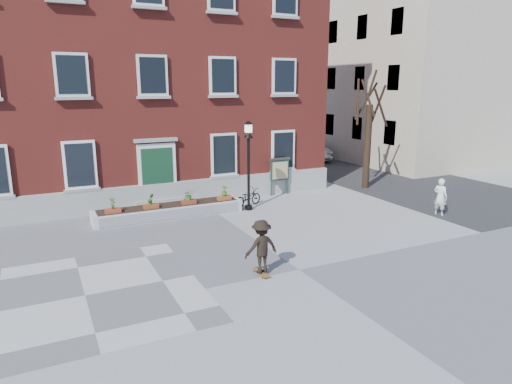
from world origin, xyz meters
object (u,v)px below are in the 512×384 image
lamp_post (248,153)px  notice_board (280,170)px  parked_car (311,150)px  skateboarder (261,247)px  bicycle (248,197)px  bystander (440,197)px

lamp_post → notice_board: (2.59, 1.88, -1.28)m
parked_car → skateboarder: (-12.64, -17.01, 0.15)m
lamp_post → notice_board: bearing=35.9°
bicycle → bystander: bystander is taller
bicycle → notice_board: notice_board is taller
bicycle → skateboarder: 7.70m
skateboarder → parked_car: bearing=53.4°
bystander → lamp_post: 8.35m
bystander → skateboarder: size_ratio=0.96×
parked_car → bystander: bystander is taller
parked_car → lamp_post: bearing=-123.6°
notice_board → skateboarder: 9.93m
skateboarder → bicycle: bearing=67.9°
parked_car → bystander: bearing=-91.6°
parked_car → lamp_post: lamp_post is taller
bystander → parked_car: bearing=-28.6°
parked_car → lamp_post: (-9.98, -10.47, 1.82)m
parked_car → notice_board: (-7.39, -8.60, 0.54)m
parked_car → notice_board: bearing=-120.7°
bicycle → parked_car: 13.89m
bicycle → parked_car: parked_car is taller
notice_board → skateboarder: size_ratio=1.12×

